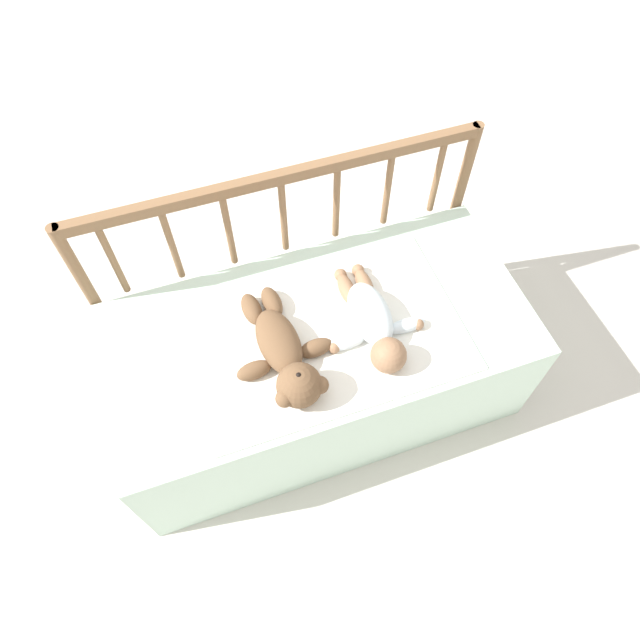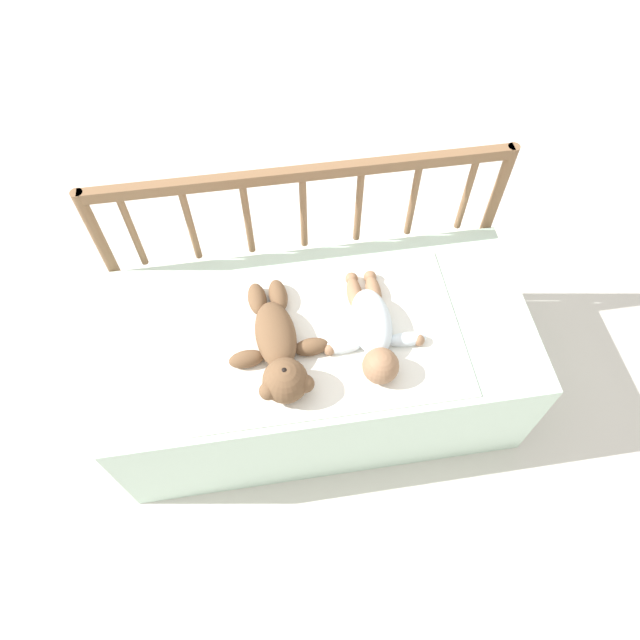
# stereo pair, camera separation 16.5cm
# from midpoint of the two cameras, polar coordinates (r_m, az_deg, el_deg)

# --- Properties ---
(ground_plane) EXTENTS (12.00, 12.00, 0.00)m
(ground_plane) POSITION_cam_midpoint_polar(r_m,az_deg,el_deg) (2.09, 2.23, -7.38)
(ground_plane) COLOR silver
(crib_mattress) EXTENTS (1.29, 0.62, 0.44)m
(crib_mattress) POSITION_cam_midpoint_polar(r_m,az_deg,el_deg) (1.89, 2.45, -4.54)
(crib_mattress) COLOR silver
(crib_mattress) RESTS_ON ground_plane
(crib_rail) EXTENTS (1.29, 0.04, 0.77)m
(crib_rail) POSITION_cam_midpoint_polar(r_m,az_deg,el_deg) (1.81, 0.99, 9.64)
(crib_rail) COLOR brown
(crib_rail) RESTS_ON ground_plane
(blanket) EXTENTS (0.80, 0.52, 0.01)m
(blanket) POSITION_cam_midpoint_polar(r_m,az_deg,el_deg) (1.69, 3.24, -1.77)
(blanket) COLOR white
(blanket) RESTS_ON crib_mattress
(teddy_bear) EXTENTS (0.29, 0.43, 0.13)m
(teddy_bear) POSITION_cam_midpoint_polar(r_m,az_deg,el_deg) (1.61, -1.24, -3.20)
(teddy_bear) COLOR brown
(teddy_bear) RESTS_ON crib_mattress
(baby) EXTENTS (0.31, 0.40, 0.10)m
(baby) POSITION_cam_midpoint_polar(r_m,az_deg,el_deg) (1.67, 8.10, -1.14)
(baby) COLOR white
(baby) RESTS_ON crib_mattress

